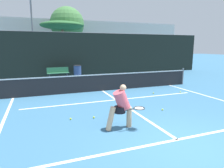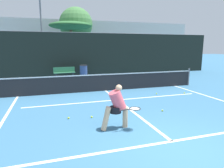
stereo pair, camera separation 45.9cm
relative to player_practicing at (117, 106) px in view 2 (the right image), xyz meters
The scene contains 21 objects.
ground_plane 2.09m from the player_practicing, 56.44° to the right, with size 100.00×100.00×0.00m, color teal.
court_baseline_near 1.79m from the player_practicing, 48.72° to the right, with size 11.00×0.10×0.01m, color white.
court_service_line 3.33m from the player_practicing, 70.52° to the left, with size 8.25×0.10×0.01m, color white.
court_center_mark 2.34m from the player_practicing, 60.80° to the left, with size 0.10×6.36×0.01m, color white.
court_sideline_left 4.00m from the player_practicing, 150.42° to the left, with size 0.10×7.36×0.01m, color white.
court_sideline_right 5.97m from the player_practicing, 19.15° to the left, with size 0.10×7.36×0.01m, color white.
net 5.24m from the player_practicing, 78.03° to the left, with size 11.09×0.09×1.07m.
fence_back 11.49m from the player_practicing, 84.55° to the left, with size 24.00×0.06×3.58m.
player_practicing is the anchor object (origin of this frame).
tennis_ball_scattered_0 5.87m from the player_practicing, 33.52° to the left, with size 0.07×0.07×0.07m, color #D1E033.
tennis_ball_scattered_1 4.93m from the player_practicing, 46.25° to the left, with size 0.07×0.07×0.07m, color #D1E033.
tennis_ball_scattered_2 1.41m from the player_practicing, 116.19° to the left, with size 0.07×0.07×0.07m, color #D1E033.
tennis_ball_scattered_3 2.49m from the player_practicing, 24.57° to the left, with size 0.07×0.07×0.07m, color #D1E033.
tennis_ball_scattered_4 1.94m from the player_practicing, 136.50° to the left, with size 0.07×0.07×0.07m, color #D1E033.
courtside_bench 10.46m from the player_practicing, 94.09° to the left, with size 1.66×0.50×0.86m.
trash_bin 10.52m from the player_practicing, 85.84° to the left, with size 0.62×0.62×0.98m.
parked_car 15.03m from the player_practicing, 95.36° to the left, with size 1.80×4.51×1.36m.
floodlight_mast 17.76m from the player_practicing, 97.97° to the left, with size 1.10×0.24×7.68m.
tree_west 20.70m from the player_practicing, 85.56° to the left, with size 4.07×4.07×7.15m.
tree_mid 18.79m from the player_practicing, 87.69° to the left, with size 4.84×4.84×5.20m.
building_far 23.74m from the player_practicing, 87.37° to the left, with size 36.00×2.40×5.92m, color beige.
Camera 2 is at (-2.94, -3.74, 2.44)m, focal length 32.00 mm.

